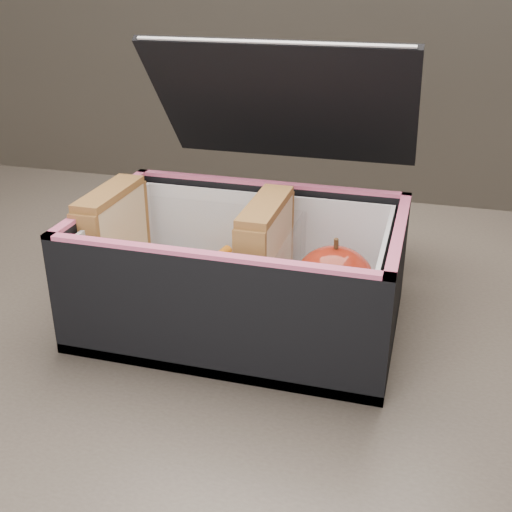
{
  "coord_description": "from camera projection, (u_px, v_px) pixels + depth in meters",
  "views": [
    {
      "loc": [
        0.12,
        -0.47,
        1.06
      ],
      "look_at": [
        -0.02,
        0.03,
        0.81
      ],
      "focal_mm": 45.0,
      "sensor_mm": 36.0,
      "label": 1
    }
  ],
  "objects": [
    {
      "name": "kitchen_table",
      "position": [
        266.0,
        420.0,
        0.61
      ],
      "size": [
        1.2,
        0.8,
        0.75
      ],
      "color": "brown",
      "rests_on": "ground"
    },
    {
      "name": "lunch_bag",
      "position": [
        244.0,
        262.0,
        0.58
      ],
      "size": [
        0.28,
        0.3,
        0.24
      ],
      "color": "black",
      "rests_on": "kitchen_table"
    },
    {
      "name": "plastic_tub",
      "position": [
        188.0,
        267.0,
        0.59
      ],
      "size": [
        0.19,
        0.14,
        0.08
      ],
      "primitive_type": null,
      "color": "white",
      "rests_on": "lunch_bag"
    },
    {
      "name": "sandwich_left",
      "position": [
        114.0,
        242.0,
        0.6
      ],
      "size": [
        0.03,
        0.09,
        0.1
      ],
      "color": "tan",
      "rests_on": "plastic_tub"
    },
    {
      "name": "sandwich_right",
      "position": [
        265.0,
        259.0,
        0.56
      ],
      "size": [
        0.03,
        0.1,
        0.11
      ],
      "color": "tan",
      "rests_on": "plastic_tub"
    },
    {
      "name": "carrot_sticks",
      "position": [
        186.0,
        288.0,
        0.59
      ],
      "size": [
        0.04,
        0.13,
        0.03
      ],
      "color": "orange",
      "rests_on": "plastic_tub"
    },
    {
      "name": "paper_napkin",
      "position": [
        332.0,
        320.0,
        0.57
      ],
      "size": [
        0.09,
        0.09,
        0.01
      ],
      "primitive_type": "cube",
      "rotation": [
        0.0,
        0.0,
        0.36
      ],
      "color": "white",
      "rests_on": "lunch_bag"
    },
    {
      "name": "red_apple",
      "position": [
        334.0,
        283.0,
        0.56
      ],
      "size": [
        0.07,
        0.07,
        0.08
      ],
      "rotation": [
        0.0,
        0.0,
        -0.06
      ],
      "color": "maroon",
      "rests_on": "paper_napkin"
    }
  ]
}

